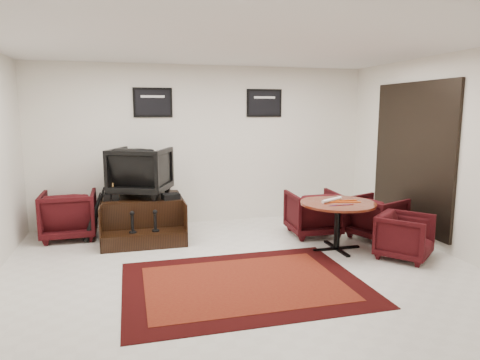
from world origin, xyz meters
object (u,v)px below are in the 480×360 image
at_px(meeting_table, 338,208).
at_px(table_chair_corner, 405,234).
at_px(table_chair_back, 313,211).
at_px(armchair_side, 69,212).
at_px(table_chair_window, 377,215).
at_px(shine_podium, 143,219).
at_px(shine_chair, 141,169).

distance_m(meeting_table, table_chair_corner, 0.96).
bearing_deg(meeting_table, table_chair_corner, -38.57).
height_order(table_chair_back, table_chair_corner, table_chair_back).
height_order(armchair_side, table_chair_window, armchair_side).
relative_size(shine_podium, armchair_side, 1.54).
height_order(shine_podium, table_chair_corner, table_chair_corner).
xyz_separation_m(shine_podium, armchair_side, (-1.13, 0.23, 0.12)).
height_order(meeting_table, table_chair_corner, meeting_table).
relative_size(shine_podium, table_chair_window, 1.73).
bearing_deg(armchair_side, table_chair_corner, 152.95).
distance_m(shine_podium, table_chair_window, 3.74).
bearing_deg(armchair_side, table_chair_window, 163.64).
relative_size(shine_podium, table_chair_corner, 1.89).
height_order(table_chair_window, table_chair_corner, table_chair_window).
relative_size(meeting_table, table_chair_corner, 1.58).
height_order(shine_chair, table_chair_corner, shine_chair).
xyz_separation_m(table_chair_back, table_chair_corner, (0.74, -1.38, -0.06)).
bearing_deg(table_chair_corner, table_chair_back, 78.30).
bearing_deg(table_chair_back, meeting_table, 94.51).
height_order(shine_chair, armchair_side, shine_chair).
bearing_deg(armchair_side, table_chair_back, 166.56).
height_order(shine_podium, table_chair_window, table_chair_window).
bearing_deg(meeting_table, table_chair_window, 22.23).
distance_m(shine_chair, table_chair_window, 3.84).
bearing_deg(meeting_table, shine_podium, 152.87).
bearing_deg(shine_chair, meeting_table, 172.46).
relative_size(meeting_table, table_chair_back, 1.35).
distance_m(table_chair_window, table_chair_corner, 0.94).
height_order(shine_podium, meeting_table, meeting_table).
distance_m(shine_podium, table_chair_back, 2.76).
xyz_separation_m(armchair_side, meeting_table, (3.85, -1.62, 0.20)).
xyz_separation_m(shine_chair, table_chair_window, (3.59, -1.17, -0.71)).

